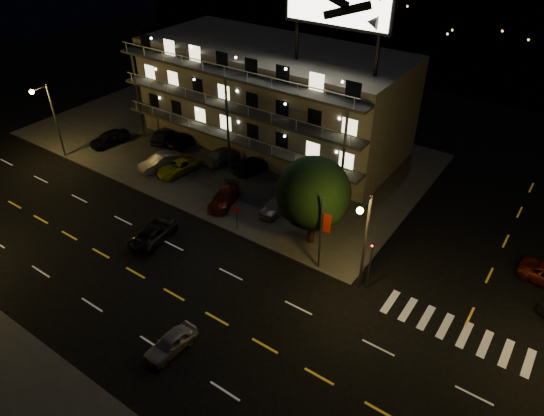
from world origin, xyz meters
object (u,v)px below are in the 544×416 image
Objects in this scene: lot_car_2 at (178,167)px; road_car_east at (171,343)px; road_car_west at (155,233)px; tree at (313,195)px; lot_car_7 at (226,154)px; lot_car_4 at (276,206)px.

lot_car_2 is 22.07m from road_car_east.
tree is at bearing -156.20° from road_car_west.
lot_car_2 is 5.16m from lot_car_7.
tree is at bearing 166.42° from lot_car_7.
lot_car_7 is at bearing -84.67° from road_car_west.
tree is 16.00m from lot_car_7.
road_car_east is at bearing 131.89° from road_car_west.
lot_car_2 is 10.59m from road_car_west.
lot_car_2 is 1.18× the size of lot_car_4.
tree is 2.06× the size of road_car_east.
road_car_east is at bearing -40.31° from lot_car_2.
lot_car_2 is at bearing -65.62° from road_car_west.
lot_car_4 reaches higher than road_car_east.
lot_car_4 is at bearing 164.91° from lot_car_7.
road_car_west is at bearing -124.52° from lot_car_4.
lot_car_2 is 0.96× the size of road_car_west.
lot_car_2 is 0.88× the size of lot_car_7.
tree is 13.33m from road_car_west.
tree reaches higher than road_car_east.
lot_car_4 is 10.60m from lot_car_7.
lot_car_4 is at bearing -133.87° from road_car_west.
lot_car_7 is at bearing 154.06° from lot_car_4.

